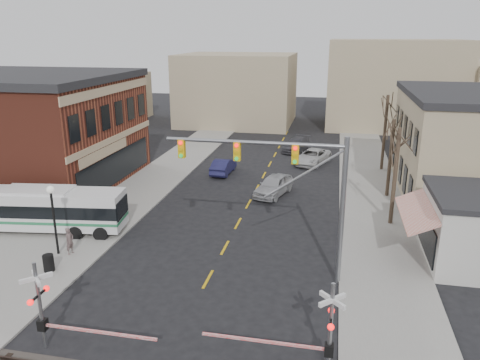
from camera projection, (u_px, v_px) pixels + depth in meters
name	position (u px, v px, depth m)	size (l,w,h in m)	color
ground	(197.00, 299.00, 23.62)	(160.00, 160.00, 0.00)	black
sidewalk_west	(161.00, 175.00, 44.11)	(5.00, 60.00, 0.12)	gray
sidewalk_east	(369.00, 187.00, 40.47)	(5.00, 60.00, 0.12)	gray
tree_east_a	(395.00, 177.00, 31.77)	(0.28, 0.28, 6.75)	#382B21
tree_east_b	(390.00, 158.00, 37.39)	(0.28, 0.28, 6.30)	#382B21
tree_east_c	(385.00, 133.00, 44.69)	(0.28, 0.28, 7.20)	#382B21
transit_bus	(40.00, 209.00, 31.17)	(11.47, 3.95, 2.89)	silver
traffic_signal_mast	(292.00, 178.00, 23.98)	(9.43, 0.30, 8.00)	gray
rr_crossing_west	(49.00, 308.00, 19.35)	(5.60, 1.36, 4.00)	gray
rr_crossing_east	(319.00, 329.00, 17.95)	(5.60, 1.36, 4.00)	gray
street_lamp	(52.00, 206.00, 27.29)	(0.44, 0.44, 4.30)	black
trash_bin	(49.00, 263.00, 26.04)	(0.60, 0.60, 0.96)	black
car_a	(274.00, 185.00, 38.59)	(1.95, 4.86, 1.65)	#9B9C9F
car_b	(223.00, 166.00, 44.55)	(1.52, 4.37, 1.44)	#1B1B44
car_c	(312.00, 157.00, 47.84)	(2.45, 5.32, 1.48)	#B5B5B5
car_d	(296.00, 145.00, 53.10)	(2.07, 5.10, 1.48)	#404045
pedestrian_near	(70.00, 241.00, 27.95)	(0.61, 0.40, 1.67)	#614F4E
pedestrian_far	(89.00, 214.00, 32.14)	(0.83, 0.65, 1.71)	#2F2F53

